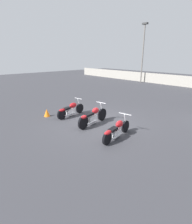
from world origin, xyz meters
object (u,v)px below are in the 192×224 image
object	(u,v)px
motorcycle_slot_1	(93,117)
traffic_cone_near	(47,113)
light_pole_left	(143,48)
motorcycle_slot_0	(71,110)
motorcycle_slot_2	(116,130)

from	to	relation	value
motorcycle_slot_1	traffic_cone_near	world-z (taller)	motorcycle_slot_1
traffic_cone_near	motorcycle_slot_1	bearing A→B (deg)	22.30
traffic_cone_near	light_pole_left	bearing A→B (deg)	105.25
light_pole_left	motorcycle_slot_0	xyz separation A→B (m)	(5.20, -14.65, -3.87)
motorcycle_slot_2	traffic_cone_near	size ratio (longest dim) A/B	4.72
motorcycle_slot_0	traffic_cone_near	world-z (taller)	motorcycle_slot_0
light_pole_left	motorcycle_slot_0	size ratio (longest dim) A/B	3.52
motorcycle_slot_0	motorcycle_slot_1	bearing A→B (deg)	-7.75
motorcycle_slot_0	motorcycle_slot_1	xyz separation A→B (m)	(1.87, 0.09, 0.04)
motorcycle_slot_1	light_pole_left	bearing A→B (deg)	105.59
motorcycle_slot_0	traffic_cone_near	size ratio (longest dim) A/B	4.69
light_pole_left	motorcycle_slot_1	size ratio (longest dim) A/B	3.28
light_pole_left	traffic_cone_near	distance (m)	16.77
motorcycle_slot_1	motorcycle_slot_2	size ratio (longest dim) A/B	1.07
motorcycle_slot_0	motorcycle_slot_2	distance (m)	3.72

